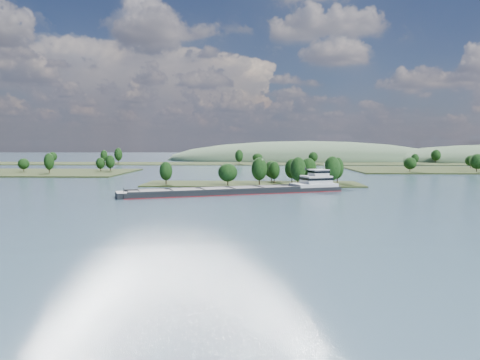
{
  "coord_description": "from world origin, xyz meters",
  "views": [
    {
      "loc": [
        0.96,
        -36.51,
        19.01
      ],
      "look_at": [
        -4.19,
        130.0,
        6.0
      ],
      "focal_mm": 35.0,
      "sensor_mm": 36.0,
      "label": 1
    }
  ],
  "objects": [
    {
      "name": "cargo_barge",
      "position": [
        -0.81,
        142.38,
        1.49
      ],
      "size": [
        84.98,
        40.97,
        11.79
      ],
      "color": "black",
      "rests_on": "ground"
    },
    {
      "name": "tree_island",
      "position": [
        7.28,
        178.6,
        4.08
      ],
      "size": [
        100.0,
        30.21,
        14.17
      ],
      "color": "black",
      "rests_on": "ground"
    },
    {
      "name": "hill_west",
      "position": [
        60.0,
        500.0,
        0.0
      ],
      "size": [
        320.0,
        160.0,
        44.0
      ],
      "primitive_type": "ellipsoid",
      "color": "#425B3E",
      "rests_on": "ground"
    },
    {
      "name": "ground",
      "position": [
        0.0,
        120.0,
        0.0
      ],
      "size": [
        1800.0,
        1800.0,
        0.0
      ],
      "primitive_type": "plane",
      "color": "#3C5769",
      "rests_on": "ground"
    },
    {
      "name": "back_shoreline",
      "position": [
        8.25,
        399.72,
        0.7
      ],
      "size": [
        900.0,
        60.0,
        15.63
      ],
      "color": "black",
      "rests_on": "ground"
    }
  ]
}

